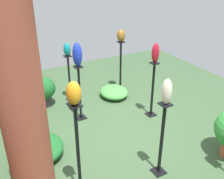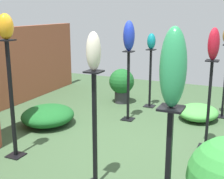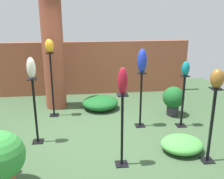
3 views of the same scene
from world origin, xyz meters
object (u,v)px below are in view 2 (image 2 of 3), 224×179
at_px(art_vase_amber, 5,26).
at_px(potted_plant_front_right, 122,83).
at_px(pedestal_amber, 12,105).
at_px(art_vase_teal, 151,41).
at_px(pedestal_cobalt, 128,89).
at_px(pedestal_ivory, 95,135).
at_px(art_vase_cobalt, 129,36).
at_px(art_vase_ruby, 214,44).
at_px(pedestal_ruby, 208,109).
at_px(pedestal_teal, 150,81).
at_px(art_vase_ivory, 94,51).
at_px(art_vase_jade, 173,68).

relative_size(art_vase_amber, potted_plant_front_right, 0.43).
distance_m(pedestal_amber, art_vase_teal, 2.94).
xyz_separation_m(pedestal_cobalt, art_vase_teal, (0.87, -0.10, 0.72)).
xyz_separation_m(pedestal_ivory, art_vase_cobalt, (2.06, 0.45, 0.84)).
xyz_separation_m(art_vase_cobalt, art_vase_amber, (-1.87, 0.79, 0.21)).
distance_m(pedestal_ivory, art_vase_ruby, 1.91).
distance_m(pedestal_ruby, pedestal_ivory, 1.72).
relative_size(pedestal_teal, potted_plant_front_right, 1.61).
distance_m(pedestal_ruby, art_vase_amber, 2.73).
relative_size(pedestal_teal, art_vase_cobalt, 2.30).
xyz_separation_m(pedestal_amber, potted_plant_front_right, (2.76, -0.30, -0.28)).
xyz_separation_m(art_vase_teal, art_vase_ivory, (-2.93, -0.35, 0.17)).
height_order(art_vase_teal, art_vase_ivory, art_vase_ivory).
bearing_deg(art_vase_ruby, pedestal_teal, 40.66).
xyz_separation_m(art_vase_ruby, art_vase_amber, (-1.26, 2.17, 0.22)).
relative_size(art_vase_cobalt, art_vase_ivory, 1.29).
distance_m(art_vase_teal, art_vase_jade, 3.85).
xyz_separation_m(art_vase_ivory, art_vase_amber, (0.19, 1.24, 0.20)).
bearing_deg(art_vase_ivory, pedestal_ruby, -32.48).
distance_m(art_vase_cobalt, art_vase_ruby, 1.50).
bearing_deg(art_vase_jade, art_vase_cobalt, 26.70).
height_order(pedestal_amber, art_vase_teal, pedestal_amber).
bearing_deg(pedestal_ruby, pedestal_cobalt, 66.00).
distance_m(pedestal_ruby, art_vase_cobalt, 1.73).
xyz_separation_m(pedestal_ruby, art_vase_ruby, (0.00, 0.00, 0.85)).
bearing_deg(art_vase_teal, pedestal_ivory, -173.19).
xyz_separation_m(pedestal_ruby, art_vase_jade, (-2.15, -0.01, 0.91)).
distance_m(pedestal_teal, art_vase_cobalt, 1.26).
bearing_deg(pedestal_amber, pedestal_ruby, -59.88).
distance_m(pedestal_teal, pedestal_ruby, 1.95).
bearing_deg(pedestal_amber, pedestal_cobalt, -22.98).
relative_size(pedestal_teal, art_vase_jade, 2.13).
xyz_separation_m(art_vase_teal, art_vase_ruby, (-1.48, -1.27, 0.15)).
bearing_deg(pedestal_cobalt, art_vase_amber, 157.02).
bearing_deg(art_vase_amber, art_vase_jade, -112.23).
xyz_separation_m(pedestal_amber, art_vase_ruby, (1.26, -2.17, 0.72)).
height_order(pedestal_ivory, art_vase_jade, art_vase_jade).
xyz_separation_m(pedestal_amber, art_vase_jade, (-0.89, -2.18, 0.77)).
bearing_deg(art_vase_cobalt, pedestal_cobalt, 0.00).
height_order(pedestal_cobalt, art_vase_cobalt, art_vase_cobalt).
distance_m(art_vase_teal, art_vase_ruby, 1.96).
bearing_deg(art_vase_amber, pedestal_ivory, -98.75).
bearing_deg(pedestal_ivory, pedestal_teal, 6.81).
bearing_deg(potted_plant_front_right, pedestal_ruby, -128.81).
xyz_separation_m(pedestal_cobalt, art_vase_ruby, (-0.61, -1.37, 0.87)).
height_order(pedestal_ruby, art_vase_ivory, art_vase_ivory).
distance_m(pedestal_amber, art_vase_ruby, 2.60).
bearing_deg(pedestal_ivory, art_vase_ruby, -32.48).
distance_m(art_vase_cobalt, potted_plant_front_right, 1.44).
distance_m(pedestal_cobalt, art_vase_teal, 1.13).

